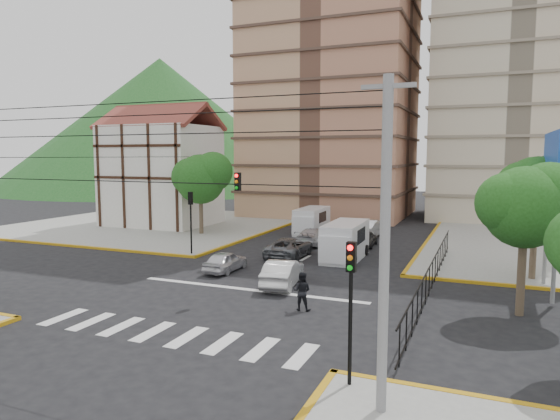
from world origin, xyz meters
The scene contains 25 objects.
ground centered at (0.00, 0.00, 0.00)m, with size 160.00×160.00×0.00m, color black.
sidewalk_nw centered at (-20.00, 20.00, 0.07)m, with size 26.00×26.00×0.15m, color gray.
crosswalk_stripes centered at (0.00, -6.00, 0.01)m, with size 12.00×2.40×0.01m, color silver.
stop_line centered at (0.00, 1.20, 0.01)m, with size 13.00×0.40×0.01m, color silver.
tower_tan centered at (-6.00, 36.00, 24.00)m, with size 18.00×16.00×48.00m, color #B07258.
tudor_building centered at (-19.00, 20.00, 5.25)m, with size 10.80×8.05×12.23m.
distant_hill centered at (-55.00, 70.00, 14.00)m, with size 70.00×70.00×28.00m, color #1B511C.
park_fence centered at (9.00, 4.50, 0.00)m, with size 0.10×22.50×1.66m, color black, non-canonical shape.
billboard centered at (14.45, 6.00, 6.00)m, with size 0.36×6.20×8.10m.
tree_park_a centered at (13.08, 2.01, 5.01)m, with size 4.41×3.60×6.83m.
tree_park_c centered at (14.09, 9.01, 5.34)m, with size 4.65×3.80×7.25m.
tree_tudor centered at (-11.90, 16.01, 5.22)m, with size 5.39×4.40×7.43m.
traffic_light_se centered at (7.80, -7.80, 3.11)m, with size 0.28×0.22×4.40m.
traffic_light_nw centered at (-7.80, 7.80, 3.11)m, with size 0.28×0.22×4.40m.
traffic_light_hanging centered at (0.00, -2.04, 5.90)m, with size 18.00×9.12×0.92m.
utility_pole_se centered at (9.00, -9.00, 4.77)m, with size 1.40×0.28×9.00m.
van_right_lane centered at (2.61, 10.57, 1.23)m, with size 2.33×5.63×2.52m.
van_left_lane centered at (-3.17, 20.38, 1.14)m, with size 2.18×5.22×2.34m.
car_silver_front_left centered at (-3.21, 4.44, 0.63)m, with size 1.49×3.71×1.26m, color silver.
car_white_front_right centered at (1.34, 2.65, 0.73)m, with size 1.55×4.44×1.46m, color silver.
car_grey_mid_left centered at (-1.16, 9.95, 0.69)m, with size 2.28×4.95×1.38m, color slate.
car_silver_rear_left centered at (-1.10, 15.28, 0.68)m, with size 1.91×4.70×1.36m, color silver.
car_darkgrey_mid_right centered at (2.79, 16.06, 0.66)m, with size 1.56×3.88×1.32m, color #2A2A2D.
car_white_rear_right centered at (2.13, 20.95, 0.76)m, with size 1.60×4.59×1.51m, color white.
pedestrian_crosswalk centered at (3.78, -1.03, 0.90)m, with size 0.87×0.68×1.79m, color black.
Camera 1 is at (11.42, -22.03, 7.09)m, focal length 32.00 mm.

